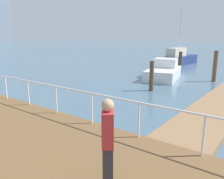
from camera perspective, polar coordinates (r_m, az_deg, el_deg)
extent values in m
plane|color=slate|center=(16.44, -20.19, 0.67)|extent=(300.00, 300.00, 0.00)
cylinder|color=white|center=(6.13, 21.78, -10.68)|extent=(0.06, 0.06, 1.05)
cylinder|color=white|center=(6.76, 6.65, -7.55)|extent=(0.06, 0.06, 1.05)
cylinder|color=white|center=(7.78, -5.04, -4.73)|extent=(0.06, 0.06, 1.05)
cylinder|color=white|center=(9.06, -13.67, -2.49)|extent=(0.06, 0.06, 1.05)
cylinder|color=white|center=(10.50, -20.04, -0.80)|extent=(0.06, 0.06, 1.05)
cylinder|color=white|center=(12.04, -24.82, 0.48)|extent=(0.06, 0.06, 1.05)
cylinder|color=white|center=(6.21, 14.07, -4.62)|extent=(0.06, 27.35, 0.06)
cylinder|color=brown|center=(18.67, 24.18, 5.29)|extent=(0.30, 0.30, 2.29)
cylinder|color=#473826|center=(23.32, 16.56, 6.70)|extent=(0.32, 0.32, 1.87)
cylinder|color=brown|center=(14.31, 9.80, 3.32)|extent=(0.27, 0.27, 1.85)
cube|color=navy|center=(28.57, 16.21, 6.96)|extent=(7.17, 2.23, 1.04)
cube|color=beige|center=(27.85, 15.66, 8.91)|extent=(2.81, 1.48, 0.96)
cylinder|color=silver|center=(28.44, 16.66, 13.85)|extent=(0.12, 0.12, 5.83)
cube|color=white|center=(18.78, 12.65, 3.89)|extent=(5.12, 3.20, 0.82)
cube|color=white|center=(19.47, 13.22, 6.46)|extent=(2.03, 2.06, 0.72)
cube|color=#333338|center=(4.69, -1.02, -18.59)|extent=(0.34, 0.33, 0.87)
cube|color=#BF3333|center=(4.33, -1.06, -9.79)|extent=(0.42, 0.39, 0.69)
sphere|color=tan|center=(4.17, -1.09, -3.94)|extent=(0.24, 0.24, 0.24)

